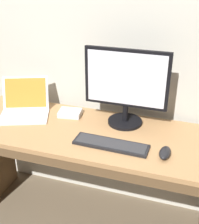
% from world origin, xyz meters
% --- Properties ---
extents(ground_plane, '(14.00, 14.00, 0.00)m').
position_xyz_m(ground_plane, '(0.00, 0.00, 0.00)').
color(ground_plane, brown).
extents(desk, '(1.63, 0.59, 0.76)m').
position_xyz_m(desk, '(0.00, -0.01, 0.53)').
color(desk, '#A87A4C').
rests_on(desk, ground).
extents(laptop_white, '(0.40, 0.39, 0.22)m').
position_xyz_m(laptop_white, '(-0.48, 0.08, 0.81)').
color(laptop_white, white).
rests_on(laptop_white, desk).
extents(external_monitor, '(0.52, 0.22, 0.49)m').
position_xyz_m(external_monitor, '(0.20, 0.16, 1.02)').
color(external_monitor, black).
rests_on(external_monitor, desk).
extents(wired_keyboard, '(0.43, 0.13, 0.02)m').
position_xyz_m(wired_keyboard, '(0.19, -0.12, 0.77)').
color(wired_keyboard, black).
rests_on(wired_keyboard, desk).
extents(computer_mouse, '(0.07, 0.13, 0.04)m').
position_xyz_m(computer_mouse, '(0.49, -0.13, 0.78)').
color(computer_mouse, black).
rests_on(computer_mouse, desk).
extents(external_drive_box, '(0.16, 0.13, 0.03)m').
position_xyz_m(external_drive_box, '(-0.18, 0.16, 0.78)').
color(external_drive_box, silver).
rests_on(external_drive_box, desk).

